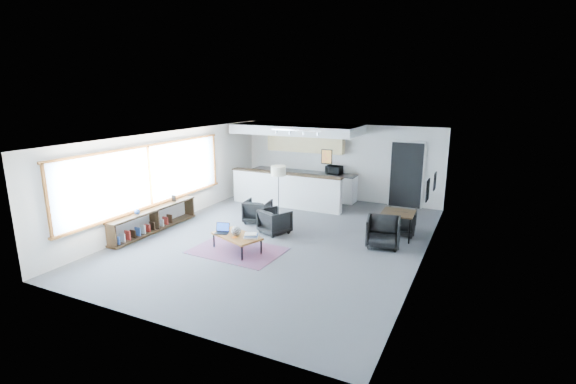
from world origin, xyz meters
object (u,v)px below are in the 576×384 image
at_px(coffee_table, 237,236).
at_px(dining_table, 398,214).
at_px(laptop, 222,230).
at_px(ceramic_pot, 236,231).
at_px(armchair_left, 258,210).
at_px(microwave, 334,169).
at_px(floor_lamp, 278,173).
at_px(dining_chair_near, 383,233).
at_px(dining_chair_far, 401,222).
at_px(armchair_right, 275,220).
at_px(book_stack, 251,235).

relative_size(coffee_table, dining_table, 1.65).
relative_size(laptop, ceramic_pot, 1.68).
distance_m(armchair_left, microwave, 3.53).
bearing_deg(ceramic_pot, floor_lamp, 97.46).
height_order(coffee_table, armchair_left, armchair_left).
bearing_deg(dining_chair_near, laptop, -163.41).
bearing_deg(dining_chair_far, dining_chair_near, 73.51).
relative_size(armchair_right, dining_chair_far, 1.12).
bearing_deg(book_stack, laptop, -179.62).
xyz_separation_m(ceramic_pot, armchair_left, (-0.66, 2.17, -0.15)).
distance_m(floor_lamp, dining_table, 3.68).
relative_size(floor_lamp, dining_chair_far, 2.42).
xyz_separation_m(ceramic_pot, armchair_right, (0.21, 1.55, -0.15)).
bearing_deg(dining_chair_near, dining_table, 67.20).
relative_size(armchair_right, dining_table, 0.87).
height_order(armchair_left, dining_chair_far, armchair_left).
distance_m(ceramic_pot, book_stack, 0.39).
height_order(laptop, microwave, microwave).
bearing_deg(dining_table, armchair_right, -160.09).
relative_size(armchair_left, dining_chair_far, 1.13).
xyz_separation_m(coffee_table, ceramic_pot, (0.01, -0.03, 0.14)).
bearing_deg(microwave, armchair_right, -86.98).
xyz_separation_m(coffee_table, armchair_left, (-0.66, 2.13, -0.00)).
distance_m(armchair_right, dining_table, 3.20).
bearing_deg(dining_table, armchair_left, -173.12).
relative_size(armchair_left, microwave, 1.38).
bearing_deg(armchair_left, laptop, 87.13).
xyz_separation_m(armchair_left, floor_lamp, (0.28, 0.78, 0.98)).
bearing_deg(dining_table, microwave, 134.52).
bearing_deg(book_stack, floor_lamp, 104.80).
relative_size(book_stack, dining_table, 0.49).
relative_size(ceramic_pot, armchair_right, 0.32).
height_order(dining_chair_near, dining_chair_far, dining_chair_near).
height_order(coffee_table, book_stack, book_stack).
relative_size(dining_table, dining_chair_far, 1.30).
bearing_deg(armchair_right, coffee_table, 106.48).
distance_m(ceramic_pot, armchair_left, 2.27).
bearing_deg(ceramic_pot, book_stack, 6.38).
xyz_separation_m(dining_table, microwave, (-2.74, 2.79, 0.49)).
bearing_deg(dining_chair_near, armchair_right, 174.80).
distance_m(dining_chair_near, dining_chair_far, 1.16).
distance_m(floor_lamp, dining_chair_near, 3.74).
bearing_deg(armchair_right, armchair_left, -10.48).
bearing_deg(floor_lamp, book_stack, -75.20).
bearing_deg(laptop, dining_table, 17.82).
xyz_separation_m(laptop, dining_chair_near, (3.45, 1.78, -0.12)).
relative_size(book_stack, dining_chair_far, 0.64).
xyz_separation_m(coffee_table, dining_chair_far, (3.26, 2.92, -0.05)).
relative_size(coffee_table, book_stack, 3.35).
xyz_separation_m(laptop, armchair_left, (-0.25, 2.13, -0.10)).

